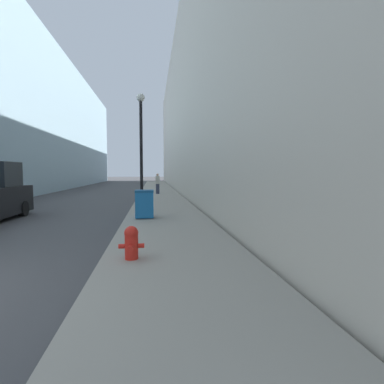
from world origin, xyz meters
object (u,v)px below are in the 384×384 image
object	(u,v)px
trash_bin	(145,204)
lamppost	(141,141)
pedestrian_on_sidewalk	(158,184)
fire_hydrant	(131,242)

from	to	relation	value
trash_bin	lamppost	world-z (taller)	lamppost
lamppost	trash_bin	bearing A→B (deg)	-86.63
pedestrian_on_sidewalk	trash_bin	bearing A→B (deg)	-93.18
fire_hydrant	trash_bin	xyz separation A→B (m)	(0.11, 5.19, 0.19)
trash_bin	pedestrian_on_sidewalk	size ratio (longest dim) A/B	0.67
trash_bin	pedestrian_on_sidewalk	bearing A→B (deg)	86.82
trash_bin	pedestrian_on_sidewalk	xyz separation A→B (m)	(0.67, 12.01, 0.25)
fire_hydrant	pedestrian_on_sidewalk	distance (m)	17.22
lamppost	pedestrian_on_sidewalk	bearing A→B (deg)	82.92
lamppost	pedestrian_on_sidewalk	distance (m)	7.97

